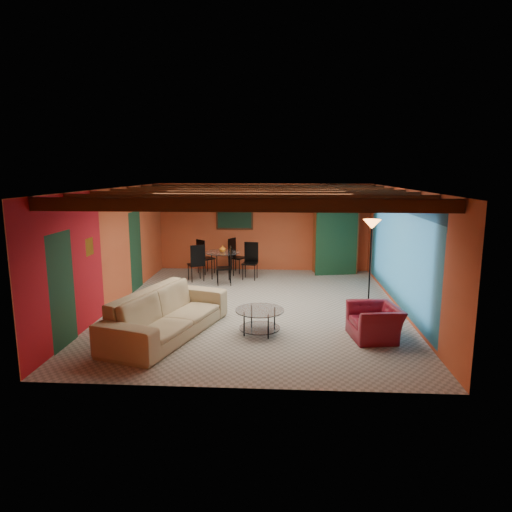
# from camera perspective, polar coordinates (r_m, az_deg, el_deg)

# --- Properties ---
(room) EXTENTS (6.52, 8.01, 2.71)m
(room) POSITION_cam_1_polar(r_m,az_deg,el_deg) (10.21, -0.03, 6.60)
(room) COLOR gray
(room) RESTS_ON ground
(sofa) EXTENTS (1.98, 3.15, 0.86)m
(sofa) POSITION_cam_1_polar(r_m,az_deg,el_deg) (8.82, -11.06, -7.07)
(sofa) COLOR tan
(sofa) RESTS_ON ground
(armchair) EXTENTS (0.99, 1.09, 0.63)m
(armchair) POSITION_cam_1_polar(r_m,az_deg,el_deg) (8.81, 14.67, -8.03)
(armchair) COLOR maroon
(armchair) RESTS_ON ground
(coffee_table) EXTENTS (1.13, 1.13, 0.48)m
(coffee_table) POSITION_cam_1_polar(r_m,az_deg,el_deg) (8.81, 0.46, -8.18)
(coffee_table) COLOR silver
(coffee_table) RESTS_ON ground
(dining_table) EXTENTS (2.31, 2.31, 1.06)m
(dining_table) POSITION_cam_1_polar(r_m,az_deg,el_deg) (13.22, -4.20, -0.49)
(dining_table) COLOR silver
(dining_table) RESTS_ON ground
(armoire) EXTENTS (1.33, 0.85, 2.16)m
(armoire) POSITION_cam_1_polar(r_m,az_deg,el_deg) (13.99, 9.94, 2.26)
(armoire) COLOR brown
(armoire) RESTS_ON ground
(floor_lamp) EXTENTS (0.51, 0.51, 1.99)m
(floor_lamp) POSITION_cam_1_polar(r_m,az_deg,el_deg) (10.89, 14.14, -0.71)
(floor_lamp) COLOR black
(floor_lamp) RESTS_ON ground
(ceiling_fan) EXTENTS (1.50, 1.50, 0.44)m
(ceiling_fan) POSITION_cam_1_polar(r_m,az_deg,el_deg) (10.10, -0.07, 6.55)
(ceiling_fan) COLOR #472614
(ceiling_fan) RESTS_ON ceiling
(painting) EXTENTS (1.05, 0.03, 0.65)m
(painting) POSITION_cam_1_polar(r_m,az_deg,el_deg) (14.17, -2.70, 4.84)
(painting) COLOR black
(painting) RESTS_ON wall_back
(potted_plant) EXTENTS (0.55, 0.51, 0.52)m
(potted_plant) POSITION_cam_1_polar(r_m,az_deg,el_deg) (13.86, 10.12, 7.74)
(potted_plant) COLOR #26661E
(potted_plant) RESTS_ON armoire
(vase) EXTENTS (0.21, 0.21, 0.19)m
(vase) POSITION_cam_1_polar(r_m,az_deg,el_deg) (13.12, -4.24, 2.21)
(vase) COLOR orange
(vase) RESTS_ON dining_table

